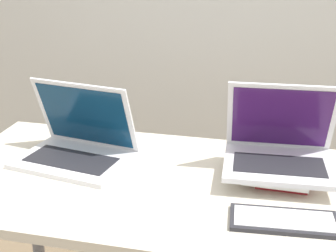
{
  "coord_description": "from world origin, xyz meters",
  "views": [
    {
      "loc": [
        0.22,
        -0.89,
        1.4
      ],
      "look_at": [
        -0.07,
        0.36,
        0.9
      ],
      "focal_mm": 50.0,
      "sensor_mm": 36.0,
      "label": 1
    }
  ],
  "objects": [
    {
      "name": "desk",
      "position": [
        0.0,
        0.36,
        0.64
      ],
      "size": [
        1.57,
        0.71,
        0.72
      ],
      "color": "beige",
      "rests_on": "ground_plane"
    },
    {
      "name": "laptop_left",
      "position": [
        -0.4,
        0.44,
        0.77
      ],
      "size": [
        0.4,
        0.32,
        0.26
      ],
      "color": "silver",
      "rests_on": "desk"
    },
    {
      "name": "book_stack",
      "position": [
        0.26,
        0.46,
        0.74
      ],
      "size": [
        0.2,
        0.25,
        0.04
      ],
      "color": "maroon",
      "rests_on": "desk"
    },
    {
      "name": "laptop_on_books",
      "position": [
        0.26,
        0.46,
        0.81
      ],
      "size": [
        0.35,
        0.28,
        0.26
      ],
      "color": "silver",
      "rests_on": "book_stack"
    },
    {
      "name": "wireless_keyboard",
      "position": [
        0.28,
        0.2,
        0.72
      ],
      "size": [
        0.29,
        0.14,
        0.01
      ],
      "color": "#28282D",
      "rests_on": "desk"
    }
  ]
}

